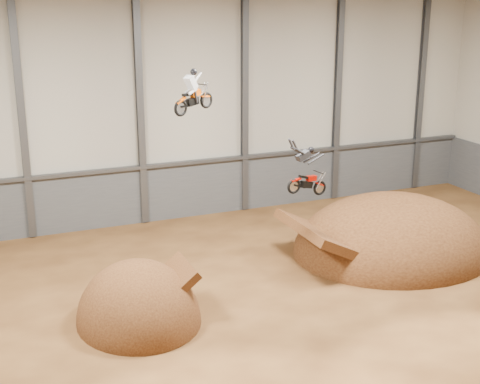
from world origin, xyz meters
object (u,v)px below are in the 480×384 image
(takeoff_ramp, at_px, (139,321))
(landing_ramp, at_px, (391,252))
(fmx_rider_a, at_px, (194,89))
(fmx_rider_b, at_px, (306,168))

(takeoff_ramp, relative_size, landing_ramp, 0.56)
(takeoff_ramp, height_order, fmx_rider_a, fmx_rider_a)
(fmx_rider_b, bearing_deg, fmx_rider_a, 173.14)
(takeoff_ramp, relative_size, fmx_rider_a, 2.81)
(landing_ramp, bearing_deg, fmx_rider_b, -165.15)
(landing_ramp, relative_size, fmx_rider_b, 3.70)
(fmx_rider_a, relative_size, fmx_rider_b, 0.74)
(takeoff_ramp, bearing_deg, fmx_rider_a, 14.39)
(landing_ramp, relative_size, fmx_rider_a, 5.03)
(landing_ramp, xyz_separation_m, fmx_rider_a, (-11.75, -1.76, 9.77))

